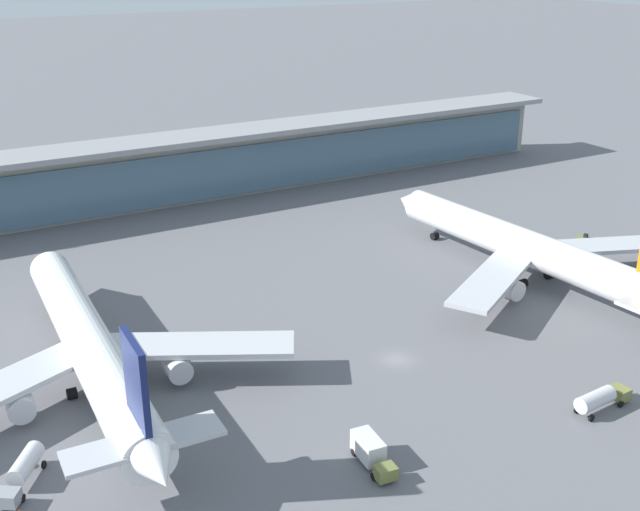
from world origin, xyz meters
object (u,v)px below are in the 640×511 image
at_px(service_truck_under_wing_grey, 22,471).
at_px(service_truck_mid_apron_olive, 584,239).
at_px(service_truck_near_nose_olive, 371,452).
at_px(service_truck_on_taxiway_olive, 601,398).
at_px(airliner_left_stand, 91,348).
at_px(airliner_centre_stand, 531,249).

height_order(service_truck_under_wing_grey, service_truck_mid_apron_olive, service_truck_under_wing_grey).
bearing_deg(service_truck_mid_apron_olive, service_truck_under_wing_grey, -168.43).
relative_size(service_truck_near_nose_olive, service_truck_mid_apron_olive, 2.31).
xyz_separation_m(service_truck_near_nose_olive, service_truck_on_taxiway_olive, (30.95, -4.89, 0.02)).
bearing_deg(service_truck_mid_apron_olive, airliner_left_stand, -176.57).
xyz_separation_m(service_truck_mid_apron_olive, service_truck_on_taxiway_olive, (-43.59, -43.01, 0.83)).
distance_m(service_truck_under_wing_grey, service_truck_mid_apron_olive, 111.33).
bearing_deg(service_truck_on_taxiway_olive, service_truck_under_wing_grey, 162.48).
distance_m(service_truck_mid_apron_olive, service_truck_on_taxiway_olive, 61.24).
height_order(service_truck_near_nose_olive, service_truck_mid_apron_olive, service_truck_near_nose_olive).
height_order(airliner_left_stand, service_truck_under_wing_grey, airliner_left_stand).
bearing_deg(service_truck_on_taxiway_olive, airliner_centre_stand, 58.47).
distance_m(airliner_left_stand, service_truck_under_wing_grey, 20.91).
relative_size(service_truck_under_wing_grey, service_truck_mid_apron_olive, 2.59).
relative_size(service_truck_near_nose_olive, service_truck_on_taxiway_olive, 0.86).
bearing_deg(airliner_left_stand, service_truck_near_nose_olive, -55.33).
distance_m(airliner_left_stand, service_truck_on_taxiway_olive, 65.12).
distance_m(service_truck_under_wing_grey, service_truck_on_taxiway_olive, 68.66).
distance_m(airliner_centre_stand, service_truck_under_wing_grey, 88.34).
bearing_deg(airliner_left_stand, airliner_centre_stand, -1.56).
height_order(airliner_centre_stand, service_truck_under_wing_grey, airliner_centre_stand).
distance_m(service_truck_near_nose_olive, service_truck_under_wing_grey, 37.96).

